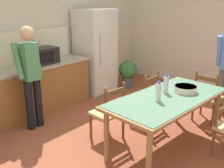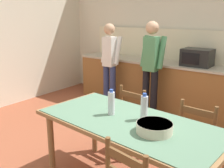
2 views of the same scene
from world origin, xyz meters
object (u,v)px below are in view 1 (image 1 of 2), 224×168
refrigerator (95,51)px  chair_side_far_right (144,98)px  chair_side_far_left (109,113)px  microwave (43,55)px  bottle_near_centre (159,92)px  bottle_off_centre (166,84)px  potted_plant (128,72)px  dining_table (168,102)px  chair_head_end (208,97)px  serving_bowl (185,89)px  person_at_counter (31,73)px

refrigerator → chair_side_far_right: size_ratio=2.04×
chair_side_far_right → chair_side_far_left: same height
microwave → bottle_near_centre: bearing=-90.2°
bottle_near_centre → microwave: bearing=89.8°
bottle_off_centre → potted_plant: (1.73, 1.95, -0.53)m
dining_table → bottle_near_centre: bottle_near_centre is taller
microwave → dining_table: microwave is taller
dining_table → bottle_near_centre: 0.32m
bottle_near_centre → chair_head_end: size_ratio=0.30×
microwave → chair_side_far_left: 1.84m
bottle_near_centre → serving_bowl: bottle_near_centre is taller
person_at_counter → bottle_off_centre: bearing=-153.3°
bottle_near_centre → dining_table: bearing=-5.0°
serving_bowl → potted_plant: (1.51, 2.15, -0.45)m
refrigerator → microwave: (-1.39, 0.02, 0.13)m
bottle_near_centre → person_at_counter: person_at_counter is taller
serving_bowl → potted_plant: bearing=55.0°
bottle_near_centre → chair_side_far_left: bearing=99.4°
chair_head_end → person_at_counter: person_at_counter is taller
dining_table → bottle_off_centre: 0.26m
person_at_counter → chair_side_far_left: bearing=-158.3°
chair_side_far_left → person_at_counter: size_ratio=0.54×
microwave → serving_bowl: 2.66m
refrigerator → chair_head_end: 2.64m
serving_bowl → chair_side_far_left: (-0.68, 0.87, -0.40)m
bottle_off_centre → chair_side_far_left: bottle_off_centre is taller
bottle_off_centre → chair_side_far_right: size_ratio=0.30×
bottle_off_centre → serving_bowl: 0.30m
potted_plant → refrigerator: bearing=147.2°
chair_head_end → refrigerator: bearing=4.1°
potted_plant → bottle_near_centre: bearing=-135.4°
chair_head_end → potted_plant: (0.60, 2.17, -0.06)m
chair_side_far_right → chair_head_end: size_ratio=1.00×
bottle_off_centre → refrigerator: bearing=66.0°
refrigerator → bottle_near_centre: (-1.40, -2.46, -0.02)m
microwave → person_at_counter: person_at_counter is taller
refrigerator → chair_side_far_left: 2.34m
refrigerator → chair_side_far_left: refrigerator is taller
chair_side_far_left → bottle_off_centre: bearing=129.8°
serving_bowl → chair_head_end: bearing=-0.9°
refrigerator → person_at_counter: refrigerator is taller
dining_table → person_at_counter: (-0.84, 1.98, 0.24)m
microwave → chair_side_far_right: microwave is taller
bottle_near_centre → chair_side_far_right: 1.10m
dining_table → chair_side_far_right: bearing=54.9°
refrigerator → serving_bowl: refrigerator is taller
dining_table → serving_bowl: size_ratio=6.12×
microwave → chair_side_far_left: size_ratio=0.55×
refrigerator → dining_table: size_ratio=0.95×
chair_head_end → microwave: bearing=31.8°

